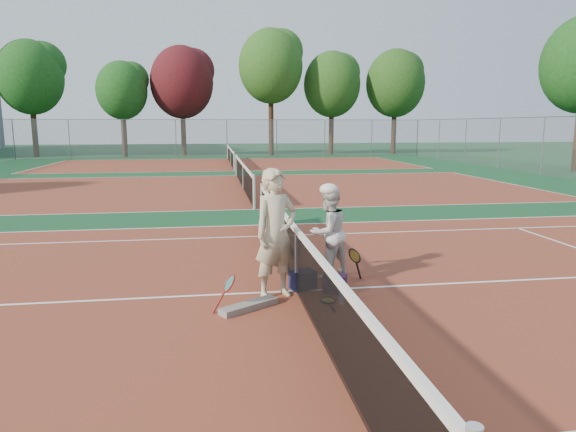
{
  "coord_description": "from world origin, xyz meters",
  "views": [
    {
      "loc": [
        -1.29,
        -7.69,
        2.6
      ],
      "look_at": [
        0.0,
        0.92,
        1.05
      ],
      "focal_mm": 32.0,
      "sensor_mm": 36.0,
      "label": 1
    }
  ],
  "objects_px": {
    "player_a": "(276,234)",
    "sports_bag_purple": "(335,284)",
    "player_b": "(328,232)",
    "net_main": "(297,260)",
    "racket_black_held": "(354,265)",
    "racket_red": "(229,293)",
    "sports_bag_navy": "(303,280)",
    "racket_spare": "(328,300)",
    "water_bottle": "(342,294)"
  },
  "relations": [
    {
      "from": "player_a",
      "to": "sports_bag_purple",
      "type": "relative_size",
      "value": 5.52
    },
    {
      "from": "player_a",
      "to": "player_b",
      "type": "height_order",
      "value": "player_a"
    },
    {
      "from": "net_main",
      "to": "player_a",
      "type": "distance_m",
      "value": 0.63
    },
    {
      "from": "sports_bag_purple",
      "to": "racket_black_held",
      "type": "bearing_deg",
      "value": 49.54
    },
    {
      "from": "player_a",
      "to": "player_b",
      "type": "bearing_deg",
      "value": 15.91
    },
    {
      "from": "racket_red",
      "to": "sports_bag_navy",
      "type": "bearing_deg",
      "value": 18.63
    },
    {
      "from": "racket_red",
      "to": "racket_black_held",
      "type": "bearing_deg",
      "value": 11.76
    },
    {
      "from": "player_b",
      "to": "sports_bag_purple",
      "type": "relative_size",
      "value": 4.38
    },
    {
      "from": "player_b",
      "to": "racket_spare",
      "type": "bearing_deg",
      "value": 46.61
    },
    {
      "from": "player_a",
      "to": "player_b",
      "type": "xyz_separation_m",
      "value": [
        1.02,
        0.92,
        -0.2
      ]
    },
    {
      "from": "player_a",
      "to": "sports_bag_navy",
      "type": "distance_m",
      "value": 1.0
    },
    {
      "from": "player_b",
      "to": "racket_red",
      "type": "relative_size",
      "value": 2.97
    },
    {
      "from": "racket_black_held",
      "to": "player_a",
      "type": "bearing_deg",
      "value": -12.6
    },
    {
      "from": "net_main",
      "to": "sports_bag_navy",
      "type": "xyz_separation_m",
      "value": [
        0.12,
        0.09,
        -0.36
      ]
    },
    {
      "from": "player_b",
      "to": "racket_black_held",
      "type": "bearing_deg",
      "value": 107.85
    },
    {
      "from": "racket_spare",
      "to": "racket_black_held",
      "type": "bearing_deg",
      "value": -33.86
    },
    {
      "from": "net_main",
      "to": "sports_bag_navy",
      "type": "bearing_deg",
      "value": 38.89
    },
    {
      "from": "net_main",
      "to": "sports_bag_purple",
      "type": "bearing_deg",
      "value": -16.03
    },
    {
      "from": "player_a",
      "to": "racket_black_held",
      "type": "distance_m",
      "value": 1.67
    },
    {
      "from": "net_main",
      "to": "player_b",
      "type": "bearing_deg",
      "value": 46.85
    },
    {
      "from": "player_b",
      "to": "racket_spare",
      "type": "distance_m",
      "value": 1.5
    },
    {
      "from": "player_a",
      "to": "racket_spare",
      "type": "height_order",
      "value": "player_a"
    },
    {
      "from": "racket_black_held",
      "to": "sports_bag_navy",
      "type": "xyz_separation_m",
      "value": [
        -0.93,
        -0.29,
        -0.13
      ]
    },
    {
      "from": "sports_bag_purple",
      "to": "sports_bag_navy",
      "type": "bearing_deg",
      "value": 150.53
    },
    {
      "from": "racket_red",
      "to": "player_b",
      "type": "bearing_deg",
      "value": 23.76
    },
    {
      "from": "player_b",
      "to": "water_bottle",
      "type": "xyz_separation_m",
      "value": [
        -0.11,
        -1.4,
        -0.63
      ]
    },
    {
      "from": "sports_bag_navy",
      "to": "sports_bag_purple",
      "type": "height_order",
      "value": "sports_bag_navy"
    },
    {
      "from": "sports_bag_purple",
      "to": "racket_spare",
      "type": "bearing_deg",
      "value": -117.68
    },
    {
      "from": "player_a",
      "to": "racket_spare",
      "type": "distance_m",
      "value": 1.26
    },
    {
      "from": "player_b",
      "to": "water_bottle",
      "type": "relative_size",
      "value": 5.21
    },
    {
      "from": "net_main",
      "to": "sports_bag_navy",
      "type": "height_order",
      "value": "net_main"
    },
    {
      "from": "sports_bag_navy",
      "to": "water_bottle",
      "type": "distance_m",
      "value": 0.89
    },
    {
      "from": "racket_red",
      "to": "sports_bag_navy",
      "type": "relative_size",
      "value": 1.37
    },
    {
      "from": "player_a",
      "to": "racket_red",
      "type": "bearing_deg",
      "value": -170.9
    },
    {
      "from": "player_a",
      "to": "racket_black_held",
      "type": "xyz_separation_m",
      "value": [
        1.4,
        0.59,
        -0.7
      ]
    },
    {
      "from": "racket_spare",
      "to": "water_bottle",
      "type": "height_order",
      "value": "water_bottle"
    },
    {
      "from": "net_main",
      "to": "racket_red",
      "type": "xyz_separation_m",
      "value": [
        -1.08,
        -0.72,
        -0.25
      ]
    },
    {
      "from": "sports_bag_navy",
      "to": "racket_spare",
      "type": "bearing_deg",
      "value": -67.32
    },
    {
      "from": "player_b",
      "to": "water_bottle",
      "type": "bearing_deg",
      "value": 54.87
    },
    {
      "from": "player_a",
      "to": "sports_bag_purple",
      "type": "distance_m",
      "value": 1.26
    },
    {
      "from": "racket_red",
      "to": "net_main",
      "type": "bearing_deg",
      "value": 18.09
    },
    {
      "from": "racket_spare",
      "to": "sports_bag_purple",
      "type": "relative_size",
      "value": 1.68
    },
    {
      "from": "net_main",
      "to": "player_b",
      "type": "height_order",
      "value": "player_b"
    },
    {
      "from": "racket_red",
      "to": "racket_black_held",
      "type": "distance_m",
      "value": 2.4
    },
    {
      "from": "racket_red",
      "to": "racket_black_held",
      "type": "height_order",
      "value": "racket_black_held"
    },
    {
      "from": "net_main",
      "to": "sports_bag_purple",
      "type": "xyz_separation_m",
      "value": [
        0.58,
        -0.17,
        -0.36
      ]
    },
    {
      "from": "racket_spare",
      "to": "sports_bag_navy",
      "type": "xyz_separation_m",
      "value": [
        -0.27,
        0.64,
        0.14
      ]
    },
    {
      "from": "sports_bag_navy",
      "to": "water_bottle",
      "type": "height_order",
      "value": "sports_bag_navy"
    },
    {
      "from": "player_a",
      "to": "racket_red",
      "type": "relative_size",
      "value": 3.74
    },
    {
      "from": "racket_black_held",
      "to": "sports_bag_purple",
      "type": "distance_m",
      "value": 0.73
    }
  ]
}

